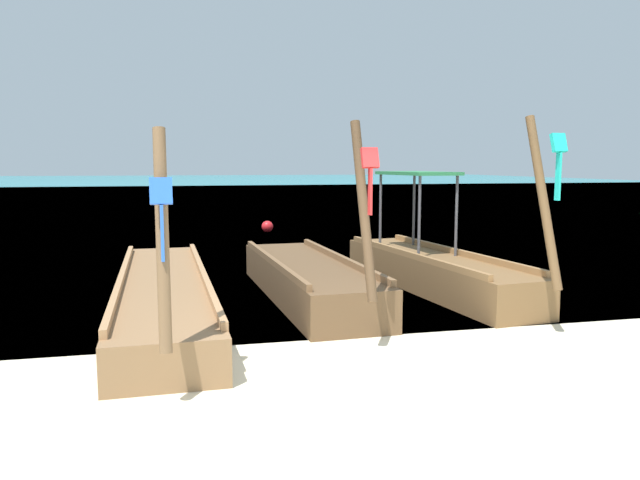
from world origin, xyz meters
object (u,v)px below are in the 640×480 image
object	(u,v)px
longtail_boat_turquoise_ribbon	(433,269)
longtail_boat_blue_ribbon	(164,294)
longtail_boat_red_ribbon	(308,279)
mooring_buoy_near	(267,227)

from	to	relation	value
longtail_boat_turquoise_ribbon	longtail_boat_blue_ribbon	bearing A→B (deg)	-171.98
longtail_boat_blue_ribbon	longtail_boat_turquoise_ribbon	distance (m)	4.69
longtail_boat_red_ribbon	longtail_boat_turquoise_ribbon	world-z (taller)	longtail_boat_turquoise_ribbon
longtail_boat_blue_ribbon	longtail_boat_red_ribbon	size ratio (longest dim) A/B	1.30
longtail_boat_red_ribbon	mooring_buoy_near	size ratio (longest dim) A/B	14.94
longtail_boat_blue_ribbon	mooring_buoy_near	world-z (taller)	longtail_boat_blue_ribbon
mooring_buoy_near	longtail_boat_turquoise_ribbon	bearing A→B (deg)	-80.96
longtail_boat_blue_ribbon	mooring_buoy_near	size ratio (longest dim) A/B	19.46
longtail_boat_red_ribbon	mooring_buoy_near	distance (m)	10.03
longtail_boat_red_ribbon	mooring_buoy_near	xyz separation A→B (m)	(0.77, 10.00, -0.12)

